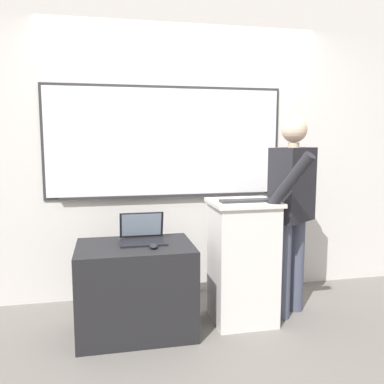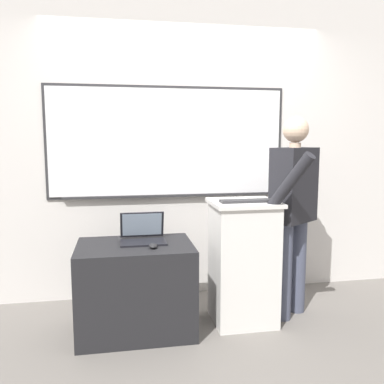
{
  "view_description": "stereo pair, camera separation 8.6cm",
  "coord_description": "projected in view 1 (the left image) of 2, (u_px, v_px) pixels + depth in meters",
  "views": [
    {
      "loc": [
        -0.7,
        -2.57,
        1.48
      ],
      "look_at": [
        -0.07,
        0.42,
        1.07
      ],
      "focal_mm": 38.0,
      "sensor_mm": 36.0,
      "label": 1
    },
    {
      "loc": [
        -0.62,
        -2.58,
        1.48
      ],
      "look_at": [
        -0.07,
        0.42,
        1.07
      ],
      "focal_mm": 38.0,
      "sensor_mm": 36.0,
      "label": 2
    }
  ],
  "objects": [
    {
      "name": "ground_plane",
      "position": [
        214.0,
        352.0,
        2.83
      ],
      "size": [
        30.0,
        30.0,
        0.0
      ],
      "primitive_type": "plane",
      "color": "slate"
    },
    {
      "name": "side_desk",
      "position": [
        136.0,
        288.0,
        3.1
      ],
      "size": [
        0.87,
        0.61,
        0.68
      ],
      "color": "black",
      "rests_on": "ground_plane"
    },
    {
      "name": "wireless_keyboard",
      "position": [
        249.0,
        201.0,
        3.15
      ],
      "size": [
        0.45,
        0.11,
        0.02
      ],
      "color": "#2D2D30",
      "rests_on": "lectern_podium"
    },
    {
      "name": "back_wall",
      "position": [
        182.0,
        144.0,
        3.8
      ],
      "size": [
        6.4,
        0.17,
        2.85
      ],
      "color": "silver",
      "rests_on": "ground_plane"
    },
    {
      "name": "laptop",
      "position": [
        142.0,
        233.0,
        3.15
      ],
      "size": [
        0.35,
        0.28,
        0.22
      ],
      "color": "black",
      "rests_on": "side_desk"
    },
    {
      "name": "lectern_podium",
      "position": [
        243.0,
        261.0,
        3.27
      ],
      "size": [
        0.52,
        0.48,
        0.99
      ],
      "color": "silver",
      "rests_on": "ground_plane"
    },
    {
      "name": "computer_mouse_by_laptop",
      "position": [
        153.0,
        246.0,
        2.96
      ],
      "size": [
        0.06,
        0.1,
        0.03
      ],
      "color": "black",
      "rests_on": "side_desk"
    },
    {
      "name": "person_presenter",
      "position": [
        292.0,
        203.0,
        3.33
      ],
      "size": [
        0.56,
        0.7,
        1.65
      ],
      "rotation": [
        0.0,
        0.0,
        0.6
      ],
      "color": "#474C60",
      "rests_on": "ground_plane"
    }
  ]
}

